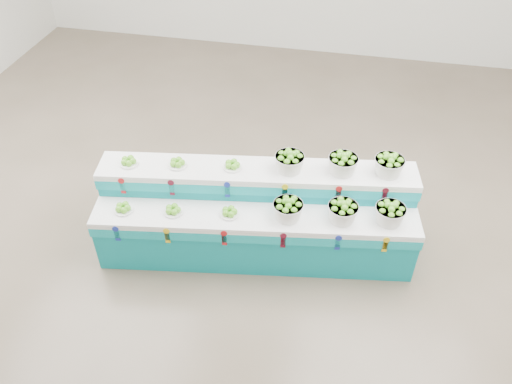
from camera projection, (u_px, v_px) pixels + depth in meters
ground at (225, 219)px, 6.61m from camera, size 10.00×10.00×0.00m
display_stand at (256, 216)px, 5.91m from camera, size 3.68×1.45×1.02m
plate_lower_left at (123, 208)px, 5.64m from camera, size 0.24×0.24×0.09m
plate_lower_mid at (173, 209)px, 5.61m from camera, size 0.24×0.24×0.09m
plate_lower_right at (229, 212)px, 5.59m from camera, size 0.24×0.24×0.09m
basket_lower_left at (288, 209)px, 5.52m from camera, size 0.37×0.37×0.23m
basket_lower_mid at (343, 211)px, 5.49m from camera, size 0.37×0.37×0.23m
basket_lower_right at (390, 213)px, 5.47m from camera, size 0.37×0.37×0.23m
plate_upper_left at (129, 161)px, 5.78m from camera, size 0.24×0.24×0.09m
plate_upper_mid at (177, 163)px, 5.75m from camera, size 0.24×0.24×0.09m
plate_upper_right at (232, 165)px, 5.73m from camera, size 0.24×0.24×0.09m
basket_upper_left at (290, 161)px, 5.65m from camera, size 0.37×0.37×0.23m
basket_upper_mid at (343, 163)px, 5.63m from camera, size 0.37×0.37×0.23m
basket_upper_right at (389, 165)px, 5.61m from camera, size 0.37×0.37×0.23m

